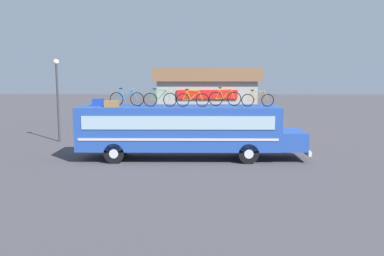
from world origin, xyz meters
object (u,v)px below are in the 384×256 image
Objects in this scene: rooftop_bicycle_1 at (127,98)px; rooftop_bicycle_3 at (192,99)px; rooftop_bicycle_5 at (258,99)px; luggage_bag_2 at (112,104)px; rooftop_bicycle_2 at (160,99)px; bus at (184,128)px; street_lamp at (57,90)px; rooftop_bicycle_4 at (225,98)px; luggage_bag_1 at (98,102)px.

rooftop_bicycle_3 is at bearing -6.41° from rooftop_bicycle_1.
rooftop_bicycle_3 is 3.35m from rooftop_bicycle_5.
rooftop_bicycle_2 reaches higher than luggage_bag_2.
rooftop_bicycle_3 is (0.43, -0.34, 1.55)m from bus.
rooftop_bicycle_2 is at bearing -169.32° from bus.
rooftop_bicycle_1 is 1.04× the size of rooftop_bicycle_2.
rooftop_bicycle_3 is 0.31× the size of street_lamp.
bus is 3.39m from rooftop_bicycle_1.
bus is 6.63× the size of rooftop_bicycle_1.
rooftop_bicycle_5 is at bearing -24.17° from street_lamp.
rooftop_bicycle_2 is at bearing 2.21° from luggage_bag_2.
rooftop_bicycle_3 is at bearing -163.35° from rooftop_bicycle_4.
street_lamp is (-3.83, 4.99, 0.40)m from luggage_bag_1.
street_lamp reaches higher than rooftop_bicycle_1.
rooftop_bicycle_5 is 13.33m from street_lamp.
luggage_bag_2 is 7.31m from street_lamp.
bus is 4.07m from rooftop_bicycle_5.
rooftop_bicycle_2 reaches higher than rooftop_bicycle_3.
rooftop_bicycle_1 is 7.50m from street_lamp.
street_lamp reaches higher than luggage_bag_2.
bus is at bearing -175.44° from rooftop_bicycle_4.
rooftop_bicycle_4 reaches higher than bus.
luggage_bag_2 is 0.42× the size of rooftop_bicycle_4.
rooftop_bicycle_4 is (6.68, -0.11, 0.22)m from luggage_bag_1.
luggage_bag_1 is at bearing 176.47° from bus.
luggage_bag_2 is at bearing -151.81° from rooftop_bicycle_1.
rooftop_bicycle_3 is at bearing -3.51° from rooftop_bicycle_2.
luggage_bag_1 is 0.10× the size of street_lamp.
street_lamp reaches higher than rooftop_bicycle_5.
luggage_bag_1 reaches higher than bus.
rooftop_bicycle_3 reaches higher than bus.
rooftop_bicycle_2 is at bearing -9.14° from rooftop_bicycle_1.
street_lamp is (-12.16, 5.46, 0.22)m from rooftop_bicycle_5.
rooftop_bicycle_1 is 1.06× the size of rooftop_bicycle_3.
rooftop_bicycle_3 reaches higher than luggage_bag_2.
street_lamp reaches higher than luggage_bag_1.
street_lamp is at bearing 142.39° from rooftop_bicycle_2.
street_lamp is at bearing 127.49° from luggage_bag_1.
rooftop_bicycle_5 is at bearing -2.00° from rooftop_bicycle_1.
luggage_bag_1 is 0.33× the size of rooftop_bicycle_4.
luggage_bag_2 is 7.49m from rooftop_bicycle_5.
rooftop_bicycle_2 is at bearing -179.47° from rooftop_bicycle_5.
luggage_bag_2 is (0.85, -0.61, -0.03)m from luggage_bag_1.
rooftop_bicycle_3 is (3.43, -0.39, -0.02)m from rooftop_bicycle_1.
bus is 16.78× the size of luggage_bag_2.
bus is at bearing -0.94° from rooftop_bicycle_1.
rooftop_bicycle_4 is (2.12, 0.17, 1.57)m from bus.
rooftop_bicycle_2 is (2.47, 0.10, 0.24)m from luggage_bag_2.
rooftop_bicycle_3 is (4.99, -0.62, 0.20)m from luggage_bag_1.
rooftop_bicycle_4 is (1.69, 0.51, 0.02)m from rooftop_bicycle_3.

